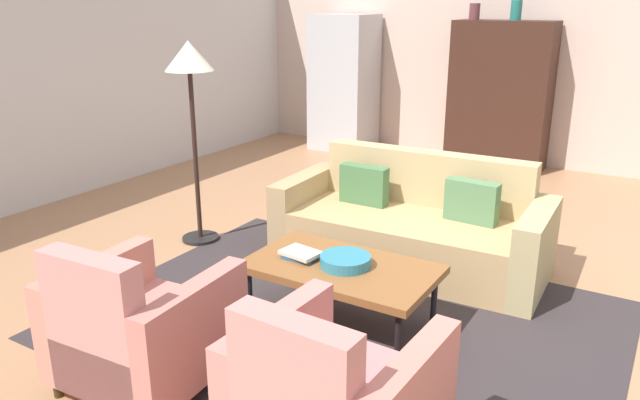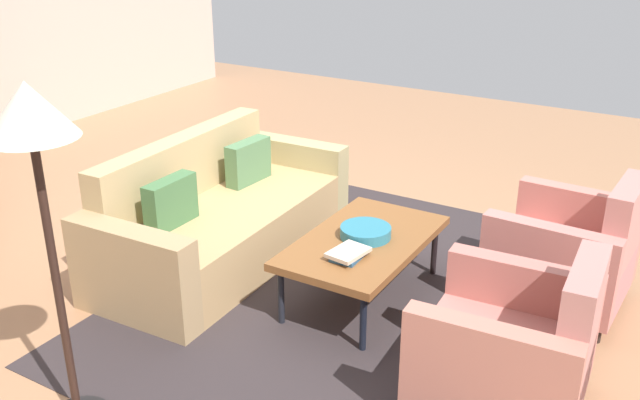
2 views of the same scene
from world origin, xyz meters
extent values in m
plane|color=#AC7954|center=(0.00, 0.00, 0.00)|extent=(10.16, 10.16, 0.00)
cube|color=#332C2D|center=(-0.32, -0.68, 0.00)|extent=(3.40, 2.60, 0.01)
cube|color=tan|center=(-0.32, 0.37, 0.21)|extent=(1.77, 0.96, 0.42)
cube|color=tan|center=(-0.33, 0.73, 0.43)|extent=(1.74, 0.24, 0.86)
cube|color=tan|center=(0.64, 0.40, 0.31)|extent=(0.21, 0.91, 0.62)
cube|color=tan|center=(-1.28, 0.34, 0.31)|extent=(0.21, 0.91, 0.62)
cube|color=#527C51|center=(0.13, 0.48, 0.58)|extent=(0.41, 0.15, 0.32)
cube|color=#447143|center=(-0.77, 0.45, 0.58)|extent=(0.40, 0.12, 0.32)
cylinder|color=black|center=(-0.85, -0.45, 0.19)|extent=(0.04, 0.04, 0.37)
cylinder|color=black|center=(0.21, -0.45, 0.19)|extent=(0.04, 0.04, 0.37)
cylinder|color=black|center=(-0.85, -1.01, 0.19)|extent=(0.04, 0.04, 0.37)
cylinder|color=black|center=(0.21, -1.01, 0.19)|extent=(0.04, 0.04, 0.37)
cube|color=brown|center=(-0.32, -0.73, 0.40)|extent=(1.20, 0.70, 0.05)
cylinder|color=#3D241A|center=(-0.60, -1.47, 0.05)|extent=(0.05, 0.05, 0.10)
cylinder|color=#38211E|center=(-0.56, -2.15, 0.05)|extent=(0.05, 0.05, 0.10)
cube|color=tan|center=(-0.92, -1.83, 0.25)|extent=(0.61, 0.83, 0.30)
cube|color=tan|center=(-0.90, -2.16, 0.49)|extent=(0.57, 0.17, 0.78)
cube|color=tan|center=(-1.26, -1.85, 0.38)|extent=(0.17, 0.81, 0.56)
cube|color=#C27368|center=(-0.58, -1.81, 0.38)|extent=(0.17, 0.81, 0.56)
cylinder|color=#392D1C|center=(-0.05, -1.48, 0.05)|extent=(0.05, 0.05, 0.10)
cylinder|color=#3A281A|center=(0.63, -1.51, 0.05)|extent=(0.05, 0.05, 0.10)
cylinder|color=black|center=(-0.07, -2.16, 0.05)|extent=(0.05, 0.05, 0.10)
cylinder|color=#392D1F|center=(0.60, -2.19, 0.05)|extent=(0.05, 0.05, 0.10)
cube|color=#CD7979|center=(0.28, -1.83, 0.25)|extent=(0.59, 0.82, 0.30)
cube|color=tan|center=(0.27, -2.16, 0.49)|extent=(0.57, 0.16, 0.78)
cube|color=tan|center=(-0.06, -1.82, 0.38)|extent=(0.15, 0.80, 0.56)
cube|color=#D67B6D|center=(0.62, -1.85, 0.38)|extent=(0.15, 0.80, 0.56)
cylinder|color=teal|center=(-0.29, -0.73, 0.46)|extent=(0.32, 0.32, 0.07)
cube|color=#2A5983|center=(-0.60, -0.78, 0.43)|extent=(0.21, 0.16, 0.03)
cube|color=beige|center=(-0.60, -0.78, 0.46)|extent=(0.27, 0.21, 0.02)
cylinder|color=black|center=(-2.12, -0.08, 0.76)|extent=(0.04, 0.04, 1.45)
cone|color=silver|center=(-2.12, -0.08, 1.60)|extent=(0.40, 0.40, 0.24)
camera|label=1|loc=(1.41, -3.85, 2.03)|focal=34.27mm
camera|label=2|loc=(-3.93, -2.55, 2.38)|focal=39.72mm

